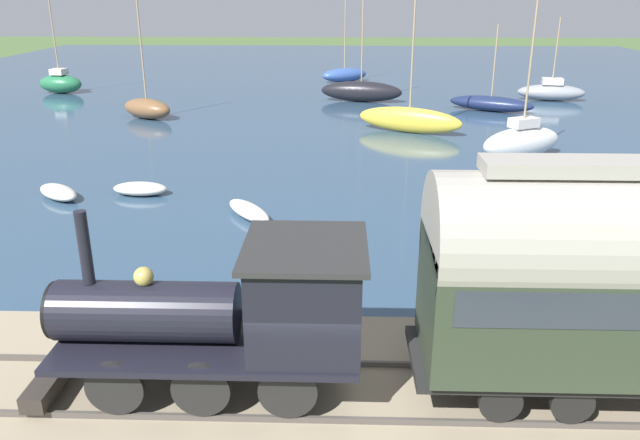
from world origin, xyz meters
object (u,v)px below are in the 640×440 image
at_px(steam_locomotive, 239,308).
at_px(rowboat_near_shore, 249,211).
at_px(sailboat_gray, 551,92).
at_px(sailboat_yellow, 409,119).
at_px(sailboat_navy, 491,103).
at_px(rowboat_far_out, 140,189).
at_px(sailboat_brown, 147,108).
at_px(sailboat_black, 361,91).
at_px(sailboat_green, 60,83).
at_px(sailboat_white, 522,141).
at_px(sailboat_blue, 344,75).
at_px(rowboat_mid_harbor, 58,192).

bearing_deg(steam_locomotive, rowboat_near_shore, 7.40).
bearing_deg(sailboat_gray, sailboat_yellow, 144.09).
bearing_deg(sailboat_navy, rowboat_far_out, 163.89).
xyz_separation_m(sailboat_brown, sailboat_black, (6.71, -13.58, 0.10)).
relative_size(sailboat_green, sailboat_navy, 1.56).
bearing_deg(sailboat_white, sailboat_yellow, 14.36).
height_order(sailboat_yellow, sailboat_gray, sailboat_yellow).
bearing_deg(sailboat_navy, sailboat_blue, 62.87).
distance_m(sailboat_white, sailboat_navy, 12.39).
distance_m(sailboat_brown, rowboat_mid_harbor, 15.98).
bearing_deg(sailboat_yellow, sailboat_navy, -16.48).
bearing_deg(sailboat_navy, sailboat_yellow, 165.81).
distance_m(sailboat_green, sailboat_white, 35.94).
bearing_deg(rowboat_near_shore, sailboat_black, 44.12).
relative_size(sailboat_green, sailboat_white, 1.17).
distance_m(rowboat_near_shore, rowboat_far_out, 5.24).
relative_size(sailboat_brown, rowboat_far_out, 3.41).
height_order(sailboat_brown, sailboat_white, sailboat_white).
distance_m(steam_locomotive, sailboat_green, 43.42).
height_order(sailboat_yellow, sailboat_navy, sailboat_yellow).
distance_m(sailboat_yellow, rowboat_near_shore, 15.96).
xyz_separation_m(sailboat_gray, rowboat_mid_harbor, (-23.60, 26.24, -0.40)).
bearing_deg(sailboat_yellow, sailboat_brown, 102.75).
bearing_deg(sailboat_green, rowboat_far_out, -142.57).
height_order(sailboat_blue, sailboat_white, sailboat_blue).
distance_m(sailboat_gray, rowboat_far_out, 32.72).
bearing_deg(rowboat_near_shore, rowboat_mid_harbor, 130.95).
height_order(steam_locomotive, rowboat_far_out, steam_locomotive).
bearing_deg(sailboat_white, sailboat_green, 31.34).
bearing_deg(sailboat_green, steam_locomotive, -143.97).
bearing_deg(sailboat_green, rowboat_near_shore, -137.62).
bearing_deg(sailboat_yellow, sailboat_green, 87.62).
relative_size(sailboat_brown, sailboat_navy, 1.33).
relative_size(rowboat_near_shore, rowboat_far_out, 1.20).
relative_size(sailboat_white, rowboat_far_out, 3.42).
distance_m(sailboat_blue, sailboat_navy, 16.75).
bearing_deg(rowboat_near_shore, sailboat_green, 88.76).
xyz_separation_m(sailboat_green, rowboat_mid_harbor, (-25.88, -10.91, -0.55)).
distance_m(sailboat_black, sailboat_navy, 9.19).
relative_size(sailboat_green, sailboat_blue, 1.06).
bearing_deg(sailboat_gray, rowboat_near_shore, 153.56).
xyz_separation_m(steam_locomotive, sailboat_navy, (31.82, -11.83, -1.66)).
relative_size(sailboat_black, sailboat_navy, 1.60).
distance_m(sailboat_blue, sailboat_white, 27.30).
height_order(sailboat_blue, rowboat_far_out, sailboat_blue).
bearing_deg(sailboat_gray, sailboat_brown, 115.21).
distance_m(sailboat_green, rowboat_near_shore, 33.45).
relative_size(sailboat_brown, rowboat_mid_harbor, 3.10).
height_order(sailboat_brown, sailboat_gray, sailboat_brown).
height_order(steam_locomotive, sailboat_navy, sailboat_navy).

